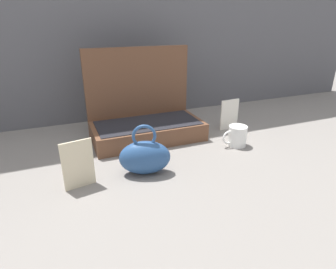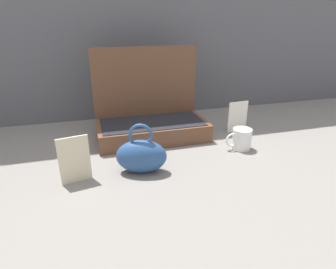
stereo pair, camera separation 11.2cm
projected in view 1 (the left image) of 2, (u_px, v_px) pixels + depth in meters
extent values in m
plane|color=slate|center=(170.00, 154.00, 1.18)|extent=(6.00, 6.00, 0.00)
cube|color=brown|center=(148.00, 131.00, 1.31)|extent=(0.51, 0.25, 0.08)
cube|color=black|center=(148.00, 123.00, 1.30)|extent=(0.47, 0.22, 0.00)
cube|color=brown|center=(138.00, 91.00, 1.37)|extent=(0.51, 0.02, 0.41)
ellipsoid|color=#284C7F|center=(145.00, 158.00, 1.02)|extent=(0.20, 0.14, 0.13)
torus|color=#284C7F|center=(144.00, 136.00, 0.98)|extent=(0.09, 0.03, 0.09)
cylinder|color=white|center=(237.00, 136.00, 1.25)|extent=(0.08, 0.08, 0.09)
torus|color=white|center=(229.00, 137.00, 1.23)|extent=(0.06, 0.01, 0.06)
cube|color=beige|center=(78.00, 165.00, 0.92)|extent=(0.10, 0.03, 0.17)
cube|color=white|center=(229.00, 115.00, 1.43)|extent=(0.11, 0.02, 0.15)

